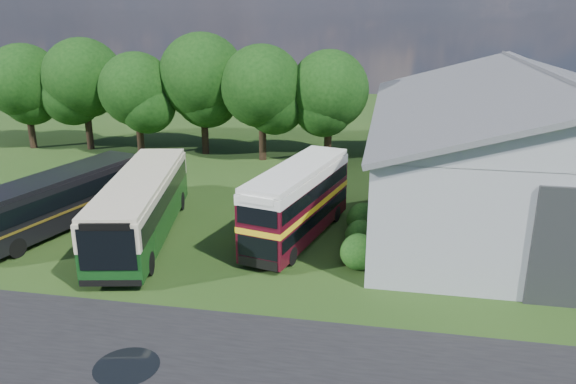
% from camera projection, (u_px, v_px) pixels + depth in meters
% --- Properties ---
extents(ground, '(120.00, 120.00, 0.00)m').
position_uv_depth(ground, '(199.00, 324.00, 21.26)').
color(ground, '#1C3811').
rests_on(ground, ground).
extents(asphalt_road, '(60.00, 8.00, 0.02)m').
position_uv_depth(asphalt_road, '(258.00, 383.00, 17.94)').
color(asphalt_road, black).
rests_on(asphalt_road, ground).
extents(puddle, '(2.20, 2.20, 0.01)m').
position_uv_depth(puddle, '(127.00, 367.00, 18.72)').
color(puddle, black).
rests_on(puddle, ground).
extents(storage_shed, '(18.80, 24.80, 8.15)m').
position_uv_depth(storage_shed, '(536.00, 139.00, 32.26)').
color(storage_shed, gray).
rests_on(storage_shed, ground).
extents(tree_far_left, '(6.12, 6.12, 8.64)m').
position_uv_depth(tree_far_left, '(24.00, 82.00, 45.88)').
color(tree_far_left, black).
rests_on(tree_far_left, ground).
extents(tree_left_a, '(6.46, 6.46, 9.12)m').
position_uv_depth(tree_left_a, '(83.00, 78.00, 45.38)').
color(tree_left_a, black).
rests_on(tree_left_a, ground).
extents(tree_left_b, '(5.78, 5.78, 8.16)m').
position_uv_depth(tree_left_b, '(136.00, 89.00, 43.78)').
color(tree_left_b, black).
rests_on(tree_left_b, ground).
extents(tree_mid, '(6.80, 6.80, 9.60)m').
position_uv_depth(tree_mid, '(202.00, 77.00, 43.83)').
color(tree_mid, black).
rests_on(tree_mid, ground).
extents(tree_right_a, '(6.26, 6.26, 8.83)m').
position_uv_depth(tree_right_a, '(262.00, 86.00, 42.19)').
color(tree_right_a, black).
rests_on(tree_right_a, ground).
extents(tree_right_b, '(5.98, 5.98, 8.45)m').
position_uv_depth(tree_right_b, '(329.00, 90.00, 42.15)').
color(tree_right_b, black).
rests_on(tree_right_b, ground).
extents(shrub_front, '(1.70, 1.70, 1.70)m').
position_uv_depth(shrub_front, '(358.00, 267.00, 25.89)').
color(shrub_front, '#194714').
rests_on(shrub_front, ground).
extents(shrub_mid, '(1.60, 1.60, 1.60)m').
position_uv_depth(shrub_mid, '(361.00, 249.00, 27.75)').
color(shrub_mid, '#194714').
rests_on(shrub_mid, ground).
extents(shrub_back, '(1.80, 1.80, 1.80)m').
position_uv_depth(shrub_back, '(363.00, 234.00, 29.62)').
color(shrub_back, '#194714').
rests_on(shrub_back, ground).
extents(bus_green_single, '(5.06, 12.25, 3.29)m').
position_uv_depth(bus_green_single, '(141.00, 206.00, 28.60)').
color(bus_green_single, black).
rests_on(bus_green_single, ground).
extents(bus_maroon_double, '(4.38, 9.25, 3.86)m').
position_uv_depth(bus_maroon_double, '(298.00, 203.00, 28.53)').
color(bus_maroon_double, black).
rests_on(bus_maroon_double, ground).
extents(bus_dark_single, '(5.30, 11.04, 2.97)m').
position_uv_depth(bus_dark_single, '(59.00, 199.00, 30.10)').
color(bus_dark_single, black).
rests_on(bus_dark_single, ground).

